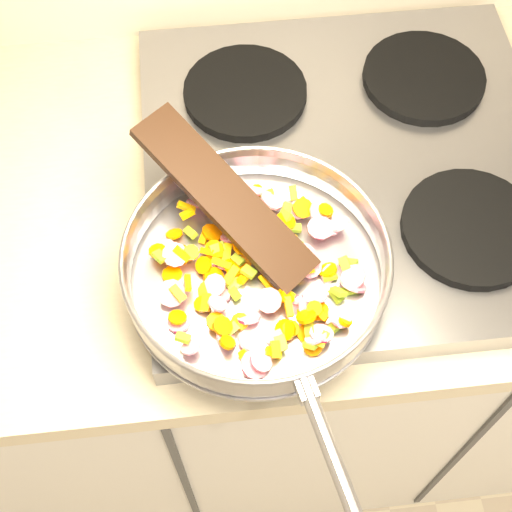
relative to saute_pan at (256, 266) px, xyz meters
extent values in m
cube|color=#939399|center=(0.16, 0.19, -0.07)|extent=(0.60, 0.60, 0.04)
cylinder|color=black|center=(0.02, 0.05, -0.04)|extent=(0.19, 0.19, 0.02)
cylinder|color=black|center=(0.30, 0.05, -0.04)|extent=(0.19, 0.19, 0.02)
cylinder|color=black|center=(0.02, 0.33, -0.04)|extent=(0.19, 0.19, 0.02)
cylinder|color=black|center=(0.30, 0.33, -0.04)|extent=(0.19, 0.19, 0.02)
cylinder|color=#9E9EA5|center=(0.00, 0.00, -0.03)|extent=(0.33, 0.33, 0.01)
torus|color=#9E9EA5|center=(0.00, 0.00, 0.00)|extent=(0.38, 0.38, 0.06)
torus|color=#9E9EA5|center=(0.00, 0.00, 0.03)|extent=(0.34, 0.34, 0.01)
cylinder|color=#9E9EA5|center=(0.05, -0.25, 0.02)|extent=(0.06, 0.19, 0.02)
cube|color=#9E9EA5|center=(0.04, -0.17, 0.02)|extent=(0.03, 0.03, 0.02)
cube|color=#7FA51E|center=(0.05, 0.06, -0.02)|extent=(0.02, 0.01, 0.01)
cylinder|color=#D21445|center=(-0.01, -0.12, -0.01)|extent=(0.03, 0.03, 0.02)
cube|color=#7FA51E|center=(-0.08, 0.07, -0.02)|extent=(0.02, 0.02, 0.02)
cylinder|color=#FF7500|center=(-0.01, 0.04, -0.01)|extent=(0.04, 0.04, 0.02)
cylinder|color=#FF7500|center=(0.10, -0.08, -0.01)|extent=(0.03, 0.03, 0.02)
cylinder|color=#FF7500|center=(0.10, 0.08, -0.02)|extent=(0.03, 0.03, 0.01)
cube|color=#7FA51E|center=(0.05, -0.11, -0.01)|extent=(0.02, 0.02, 0.02)
cylinder|color=#D21445|center=(-0.07, 0.11, -0.02)|extent=(0.04, 0.04, 0.03)
cylinder|color=#D21445|center=(0.01, -0.09, -0.02)|extent=(0.03, 0.03, 0.02)
cube|color=#7FA51E|center=(0.05, 0.07, -0.01)|extent=(0.02, 0.02, 0.02)
cube|color=#FFAD04|center=(0.02, 0.10, -0.01)|extent=(0.02, 0.02, 0.01)
cube|color=#FFAD04|center=(-0.09, -0.01, 0.00)|extent=(0.01, 0.02, 0.01)
cylinder|color=#D21445|center=(0.07, -0.10, -0.01)|extent=(0.03, 0.03, 0.02)
cylinder|color=#FF7500|center=(0.06, -0.11, -0.02)|extent=(0.03, 0.03, 0.02)
cube|color=#7FA51E|center=(-0.10, -0.09, 0.00)|extent=(0.02, 0.02, 0.01)
cube|color=#FFAD04|center=(-0.03, 0.10, -0.01)|extent=(0.02, 0.02, 0.02)
cylinder|color=#D21445|center=(0.06, -0.10, -0.01)|extent=(0.03, 0.03, 0.02)
cylinder|color=#FF7500|center=(0.00, 0.08, -0.01)|extent=(0.03, 0.03, 0.01)
cube|color=#FFAD04|center=(0.06, 0.02, -0.02)|extent=(0.01, 0.02, 0.02)
cylinder|color=#D21445|center=(0.05, -0.04, -0.02)|extent=(0.03, 0.03, 0.03)
cylinder|color=#FF7500|center=(-0.03, 0.01, -0.02)|extent=(0.03, 0.04, 0.03)
cube|color=#7FA51E|center=(-0.12, 0.03, 0.00)|extent=(0.02, 0.02, 0.01)
cylinder|color=#D21445|center=(0.10, 0.05, -0.01)|extent=(0.03, 0.03, 0.01)
cylinder|color=#D21445|center=(0.01, 0.02, -0.02)|extent=(0.04, 0.04, 0.02)
cube|color=#7FA51E|center=(0.03, 0.12, -0.01)|extent=(0.02, 0.01, 0.02)
cube|color=#7FA51E|center=(0.06, -0.09, -0.01)|extent=(0.02, 0.02, 0.02)
cylinder|color=#FF7500|center=(0.03, -0.08, -0.02)|extent=(0.03, 0.03, 0.03)
cylinder|color=#D21445|center=(-0.03, 0.06, -0.02)|extent=(0.03, 0.03, 0.02)
cylinder|color=#FF7500|center=(-0.05, 0.00, -0.02)|extent=(0.04, 0.03, 0.03)
cube|color=#FFAD04|center=(-0.03, -0.06, -0.02)|extent=(0.01, 0.02, 0.01)
cube|color=#FFAD04|center=(-0.04, 0.01, -0.01)|extent=(0.03, 0.02, 0.01)
cylinder|color=#D21445|center=(-0.05, -0.04, -0.01)|extent=(0.03, 0.03, 0.02)
cylinder|color=#D21445|center=(-0.11, 0.05, -0.02)|extent=(0.03, 0.03, 0.01)
cylinder|color=#D21445|center=(-0.05, -0.02, -0.01)|extent=(0.03, 0.03, 0.02)
cylinder|color=#FF7500|center=(-0.07, 0.02, -0.01)|extent=(0.03, 0.03, 0.02)
cylinder|color=#FF7500|center=(0.02, 0.08, -0.01)|extent=(0.03, 0.03, 0.01)
cylinder|color=#D21445|center=(0.01, -0.05, -0.01)|extent=(0.04, 0.04, 0.03)
cylinder|color=#FF7500|center=(0.09, -0.01, -0.02)|extent=(0.03, 0.03, 0.02)
cylinder|color=#FF7500|center=(0.03, -0.04, -0.01)|extent=(0.02, 0.02, 0.02)
cube|color=#7FA51E|center=(0.10, -0.04, -0.02)|extent=(0.02, 0.02, 0.02)
cube|color=#FFAD04|center=(0.01, -0.11, -0.01)|extent=(0.01, 0.02, 0.02)
cylinder|color=#FF7500|center=(0.05, -0.07, -0.01)|extent=(0.03, 0.03, 0.02)
cube|color=#7FA51E|center=(0.05, 0.09, -0.01)|extent=(0.02, 0.02, 0.01)
cube|color=#FFAD04|center=(0.01, -0.11, -0.02)|extent=(0.02, 0.02, 0.02)
cylinder|color=#FF7500|center=(-0.12, 0.04, -0.01)|extent=(0.03, 0.03, 0.01)
cube|color=#FFAD04|center=(-0.05, 0.03, -0.02)|extent=(0.02, 0.01, 0.02)
cube|color=#7FA51E|center=(0.11, 0.00, -0.01)|extent=(0.02, 0.02, 0.02)
cylinder|color=#FF7500|center=(-0.06, -0.02, -0.02)|extent=(0.04, 0.04, 0.02)
cube|color=#FFAD04|center=(-0.02, -0.12, -0.02)|extent=(0.02, 0.02, 0.01)
cylinder|color=#FF7500|center=(0.05, -0.06, -0.02)|extent=(0.02, 0.02, 0.01)
cube|color=#7FA51E|center=(-0.03, -0.03, -0.02)|extent=(0.02, 0.02, 0.02)
cube|color=#7FA51E|center=(0.12, 0.00, -0.02)|extent=(0.03, 0.02, 0.02)
cube|color=#7FA51E|center=(0.10, -0.01, -0.02)|extent=(0.02, 0.03, 0.01)
cylinder|color=#D21445|center=(0.07, 0.09, -0.02)|extent=(0.04, 0.04, 0.02)
cylinder|color=#FF7500|center=(-0.03, -0.06, -0.02)|extent=(0.03, 0.03, 0.02)
cylinder|color=#D21445|center=(0.02, 0.13, -0.02)|extent=(0.04, 0.04, 0.02)
cube|color=#7FA51E|center=(-0.02, 0.09, -0.02)|extent=(0.03, 0.02, 0.02)
cylinder|color=#FF7500|center=(-0.06, -0.07, -0.01)|extent=(0.04, 0.04, 0.01)
cylinder|color=#FF7500|center=(0.05, -0.09, -0.02)|extent=(0.03, 0.03, 0.01)
cylinder|color=#FF7500|center=(0.04, 0.07, -0.01)|extent=(0.02, 0.02, 0.02)
cylinder|color=#FF7500|center=(-0.11, 0.01, -0.02)|extent=(0.04, 0.04, 0.01)
cylinder|color=#D21445|center=(-0.05, -0.09, -0.02)|extent=(0.03, 0.04, 0.03)
cylinder|color=#D21445|center=(0.03, 0.02, -0.01)|extent=(0.04, 0.03, 0.02)
cube|color=#7FA51E|center=(-0.05, 0.04, -0.01)|extent=(0.02, 0.02, 0.01)
cylinder|color=#D21445|center=(-0.10, -0.01, -0.02)|extent=(0.04, 0.04, 0.01)
cube|color=#FFAD04|center=(0.07, 0.10, -0.02)|extent=(0.02, 0.03, 0.02)
cylinder|color=#D21445|center=(-0.05, -0.02, -0.02)|extent=(0.03, 0.03, 0.02)
cube|color=#FFAD04|center=(-0.03, -0.11, -0.02)|extent=(0.02, 0.02, 0.02)
cube|color=#FFAD04|center=(0.07, -0.07, -0.01)|extent=(0.02, 0.02, 0.01)
cylinder|color=#FF7500|center=(-0.09, 0.04, -0.02)|extent=(0.03, 0.03, 0.03)
cube|color=#7FA51E|center=(0.02, -0.10, -0.01)|extent=(0.02, 0.02, 0.01)
cube|color=#FFAD04|center=(0.02, 0.02, -0.02)|extent=(0.01, 0.02, 0.01)
cylinder|color=#D21445|center=(-0.02, -0.12, -0.02)|extent=(0.05, 0.05, 0.03)
cylinder|color=#D21445|center=(0.09, -0.08, -0.01)|extent=(0.03, 0.04, 0.02)
cylinder|color=#D21445|center=(0.09, -0.08, -0.01)|extent=(0.03, 0.03, 0.02)
cylinder|color=#D21445|center=(0.07, -0.04, -0.01)|extent=(0.05, 0.04, 0.03)
cylinder|color=#FF7500|center=(-0.05, -0.08, -0.01)|extent=(0.03, 0.03, 0.02)
cylinder|color=#FF7500|center=(-0.10, -0.05, -0.02)|extent=(0.03, 0.03, 0.01)
cube|color=#FFAD04|center=(-0.03, 0.00, -0.01)|extent=(0.02, 0.03, 0.01)
cube|color=#FFAD04|center=(-0.06, 0.04, -0.01)|extent=(0.02, 0.02, 0.02)
cylinder|color=#D21445|center=(-0.10, -0.06, -0.03)|extent=(0.03, 0.03, 0.01)
cylinder|color=#FF7500|center=(0.01, 0.13, -0.02)|extent=(0.02, 0.02, 0.01)
cylinder|color=#D21445|center=(0.07, 0.00, -0.02)|extent=(0.04, 0.03, 0.03)
cube|color=#FFAD04|center=(-0.09, 0.03, 0.00)|extent=(0.02, 0.02, 0.02)
cylinder|color=#FF7500|center=(0.07, -0.06, -0.02)|extent=(0.03, 0.03, 0.01)
cylinder|color=#D21445|center=(-0.04, 0.02, -0.02)|extent=(0.04, 0.04, 0.02)
cylinder|color=#FF7500|center=(0.03, -0.04, -0.01)|extent=(0.03, 0.03, 0.01)
cylinder|color=#D21445|center=(0.05, -0.05, -0.02)|extent=(0.04, 0.03, 0.02)
cube|color=#FFAD04|center=(0.04, 0.04, 0.00)|extent=(0.02, 0.03, 0.01)
cylinder|color=#FF7500|center=(-0.04, 0.09, -0.01)|extent=(0.03, 0.04, 0.03)
cylinder|color=#FF7500|center=(0.06, -0.06, -0.01)|extent=(0.02, 0.02, 0.01)
cylinder|color=#D21445|center=(0.06, 0.02, -0.02)|extent=(0.04, 0.04, 0.02)
cylinder|color=#FF7500|center=(0.05, 0.07, -0.01)|extent=(0.04, 0.04, 0.02)
cylinder|color=#FF7500|center=(-0.08, 0.03, -0.01)|extent=(0.02, 0.02, 0.01)
cube|color=#7FA51E|center=(0.10, -0.04, -0.02)|extent=(0.02, 0.02, 0.02)
cube|color=#7FA51E|center=(0.06, 0.03, -0.02)|extent=(0.02, 0.01, 0.02)
cylinder|color=#FF7500|center=(-0.05, 0.07, -0.02)|extent=(0.03, 0.03, 0.02)
cylinder|color=#FF7500|center=(0.03, -0.08, -0.02)|extent=(0.03, 0.03, 0.01)
cylinder|color=#D21445|center=(-0.11, -0.02, -0.01)|extent=(0.05, 0.04, 0.03)
cube|color=#FFAD04|center=(-0.10, -0.02, -0.01)|extent=(0.02, 0.03, 0.01)
cube|color=#FFAD04|center=(0.05, 0.03, 0.00)|extent=(0.02, 0.02, 0.02)
cube|color=#FFAD04|center=(-0.02, 0.00, -0.02)|extent=(0.02, 0.02, 0.01)
cube|color=#FFAD04|center=(-0.03, 0.06, -0.02)|extent=(0.03, 0.02, 0.02)
cube|color=#FFAD04|center=(0.06, -0.01, -0.01)|extent=(0.02, 0.01, 0.01)
cube|color=#FFAD04|center=(-0.07, -0.04, -0.01)|extent=(0.02, 0.03, 0.01)
cylinder|color=#FF7500|center=(-0.10, 0.03, -0.01)|extent=(0.02, 0.02, 0.01)
cube|color=#7FA51E|center=(-0.03, -0.01, -0.02)|extent=(0.02, 0.02, 0.01)
cylinder|color=#FF7500|center=(0.02, 0.04, -0.02)|extent=(0.02, 0.02, 0.02)
cylinder|color=#D21445|center=(-0.02, -0.09, -0.02)|extent=(0.03, 0.04, 0.03)
cube|color=#FFAD04|center=(0.03, -0.04, -0.01)|extent=(0.02, 0.02, 0.01)
cube|color=#FFAD04|center=(0.03, -0.03, -0.01)|extent=(0.02, 0.03, 0.02)
cube|color=#FFAD04|center=(-0.08, 0.10, -0.01)|extent=(0.03, 0.01, 0.02)
cube|color=#7FA51E|center=(-0.04, -0.08, -0.02)|extent=(0.03, 0.02, 0.01)
cylinder|color=#FF7500|center=(0.07, 0.08, -0.01)|extent=(0.04, 0.04, 0.02)
cylinder|color=#D21445|center=(0.09, 0.08, -0.01)|extent=(0.03, 0.03, 0.03)
cube|color=#7FA51E|center=(0.07, 0.02, -0.02)|extent=(0.02, 0.02, 0.01)
cylinder|color=#D21445|center=(-0.05, 0.03, -0.02)|extent=(0.04, 0.04, 0.01)
cylinder|color=#D21445|center=(-0.09, -0.10, -0.01)|extent=(0.03, 0.03, 0.02)
cylinder|color=#D21445|center=(0.03, 0.07, -0.01)|extent=(0.03, 0.03, 0.02)
cylinder|color=#D21445|center=(-0.10, 0.03, 0.00)|extent=(0.04, 0.04, 0.01)
cylinder|color=#D21445|center=(0.03, 0.00, -0.02)|extent=(0.03, 0.03, 0.02)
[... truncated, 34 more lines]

